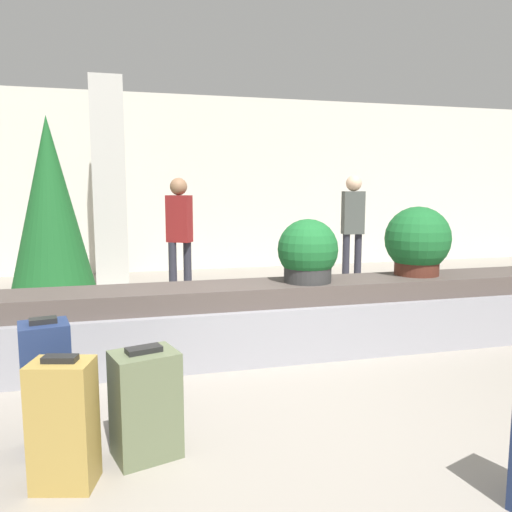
% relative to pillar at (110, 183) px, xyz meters
% --- Properties ---
extents(ground_plane, '(18.00, 18.00, 0.00)m').
position_rel_pillar_xyz_m(ground_plane, '(1.35, -5.23, -1.60)').
color(ground_plane, gray).
extents(back_wall, '(18.00, 0.06, 3.20)m').
position_rel_pillar_xyz_m(back_wall, '(1.35, 1.13, 0.00)').
color(back_wall, beige).
rests_on(back_wall, ground_plane).
extents(carousel, '(8.73, 0.74, 0.66)m').
position_rel_pillar_xyz_m(carousel, '(1.35, -3.93, -1.29)').
color(carousel, gray).
rests_on(carousel, ground_plane).
extents(pillar, '(0.49, 0.49, 3.20)m').
position_rel_pillar_xyz_m(pillar, '(0.00, 0.00, 0.00)').
color(pillar, beige).
rests_on(pillar, ground_plane).
extents(suitcase_1, '(0.41, 0.36, 0.64)m').
position_rel_pillar_xyz_m(suitcase_1, '(0.32, -5.47, -1.29)').
color(suitcase_1, '#5B6647').
rests_on(suitcase_1, ground_plane).
extents(suitcase_3, '(0.31, 0.30, 0.78)m').
position_rel_pillar_xyz_m(suitcase_3, '(-0.23, -5.25, -1.22)').
color(suitcase_3, navy).
rests_on(suitcase_3, ground_plane).
extents(suitcase_4, '(0.34, 0.29, 0.68)m').
position_rel_pillar_xyz_m(suitcase_4, '(-0.09, -5.66, -1.27)').
color(suitcase_4, '#A3843D').
rests_on(suitcase_4, ground_plane).
extents(potted_plant_0, '(0.55, 0.55, 0.58)m').
position_rel_pillar_xyz_m(potted_plant_0, '(1.83, -3.96, -0.67)').
color(potted_plant_0, '#2D2D2D').
rests_on(potted_plant_0, carousel).
extents(potted_plant_1, '(0.64, 0.64, 0.68)m').
position_rel_pillar_xyz_m(potted_plant_1, '(3.01, -3.86, -0.62)').
color(potted_plant_1, '#4C2319').
rests_on(potted_plant_1, carousel).
extents(traveler_1, '(0.34, 0.24, 1.71)m').
position_rel_pillar_xyz_m(traveler_1, '(3.59, -1.17, -0.57)').
color(traveler_1, '#282833').
rests_on(traveler_1, ground_plane).
extents(traveler_2, '(0.37, 0.33, 1.65)m').
position_rel_pillar_xyz_m(traveler_2, '(0.92, -1.44, -0.62)').
color(traveler_2, '#282833').
rests_on(traveler_2, ground_plane).
extents(decorated_tree, '(1.03, 1.03, 2.37)m').
position_rel_pillar_xyz_m(decorated_tree, '(-0.64, -1.74, -0.33)').
color(decorated_tree, '#4C331E').
rests_on(decorated_tree, ground_plane).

